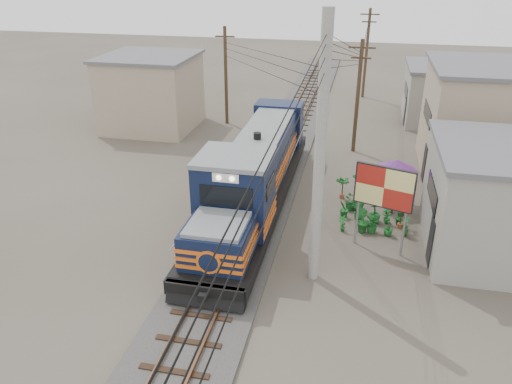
% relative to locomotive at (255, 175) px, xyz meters
% --- Properties ---
extents(ground, '(120.00, 120.00, 0.00)m').
position_rel_locomotive_xyz_m(ground, '(0.00, -4.81, -1.78)').
color(ground, '#473F35').
rests_on(ground, ground).
extents(ballast, '(3.60, 70.00, 0.16)m').
position_rel_locomotive_xyz_m(ballast, '(0.00, 5.19, -1.70)').
color(ballast, '#595651').
rests_on(ballast, ground).
extents(track, '(1.15, 70.00, 0.12)m').
position_rel_locomotive_xyz_m(track, '(0.00, 5.19, -1.52)').
color(track, '#51331E').
rests_on(track, ground).
extents(locomotive, '(3.04, 16.56, 4.10)m').
position_rel_locomotive_xyz_m(locomotive, '(0.00, 0.00, 0.00)').
color(locomotive, black).
rests_on(locomotive, ground).
extents(utility_pole_main, '(0.40, 0.40, 10.00)m').
position_rel_locomotive_xyz_m(utility_pole_main, '(3.50, -5.31, 3.22)').
color(utility_pole_main, '#9E9B93').
rests_on(utility_pole_main, ground).
extents(wooden_pole_mid, '(1.60, 0.24, 7.00)m').
position_rel_locomotive_xyz_m(wooden_pole_mid, '(4.50, 9.19, 1.90)').
color(wooden_pole_mid, '#4C3826').
rests_on(wooden_pole_mid, ground).
extents(wooden_pole_far, '(1.60, 0.24, 7.50)m').
position_rel_locomotive_xyz_m(wooden_pole_far, '(4.80, 23.19, 2.15)').
color(wooden_pole_far, '#4C3826').
rests_on(wooden_pole_far, ground).
extents(wooden_pole_left, '(1.60, 0.24, 7.00)m').
position_rel_locomotive_xyz_m(wooden_pole_left, '(-5.00, 13.19, 1.90)').
color(wooden_pole_left, '#4C3826').
rests_on(wooden_pole_left, ground).
extents(power_lines, '(9.65, 19.00, 3.30)m').
position_rel_locomotive_xyz_m(power_lines, '(-0.14, 3.69, 5.78)').
color(power_lines, black).
rests_on(power_lines, ground).
extents(shophouse_mid, '(8.40, 7.35, 6.20)m').
position_rel_locomotive_xyz_m(shophouse_mid, '(12.50, 7.19, 1.33)').
color(shophouse_mid, tan).
rests_on(shophouse_mid, ground).
extents(shophouse_back, '(6.30, 6.30, 4.20)m').
position_rel_locomotive_xyz_m(shophouse_back, '(11.00, 17.19, 0.33)').
color(shophouse_back, gray).
rests_on(shophouse_back, ground).
extents(shophouse_left, '(6.30, 6.30, 5.20)m').
position_rel_locomotive_xyz_m(shophouse_left, '(-10.00, 11.19, 0.83)').
color(shophouse_left, tan).
rests_on(shophouse_left, ground).
extents(billboard, '(2.38, 0.89, 3.81)m').
position_rel_locomotive_xyz_m(billboard, '(5.97, -2.70, 1.04)').
color(billboard, '#99999E').
rests_on(billboard, ground).
extents(market_umbrella, '(2.43, 2.43, 2.47)m').
position_rel_locomotive_xyz_m(market_umbrella, '(6.69, 1.73, 0.39)').
color(market_umbrella, black).
rests_on(market_umbrella, ground).
extents(vendor, '(0.66, 0.54, 1.54)m').
position_rel_locomotive_xyz_m(vendor, '(6.55, 0.76, -1.01)').
color(vendor, black).
rests_on(vendor, ground).
extents(plant_nursery, '(3.23, 2.99, 1.13)m').
position_rel_locomotive_xyz_m(plant_nursery, '(5.46, -0.38, -1.32)').
color(plant_nursery, '#1B5E23').
rests_on(plant_nursery, ground).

